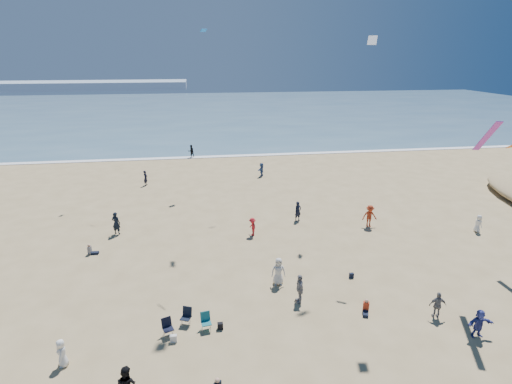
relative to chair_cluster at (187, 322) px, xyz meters
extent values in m
cube|color=#476B84|center=(1.96, 88.34, -0.47)|extent=(220.00, 100.00, 0.06)
cube|color=white|center=(1.96, 38.34, -0.46)|extent=(220.00, 1.20, 0.08)
cube|color=#7A8EA8|center=(-58.04, 163.34, 1.10)|extent=(110.00, 20.00, 3.20)
imported|color=silver|center=(5.77, 3.81, 0.42)|extent=(0.96, 0.67, 1.85)
imported|color=black|center=(-0.04, 38.54, 0.42)|extent=(1.11, 1.02, 1.84)
imported|color=#343D8F|center=(15.18, -2.69, 0.30)|extent=(1.49, 0.52, 1.59)
imported|color=black|center=(-5.04, 26.23, 0.36)|extent=(0.56, 0.71, 1.72)
imported|color=#B01920|center=(5.12, 11.31, 0.27)|extent=(0.77, 1.09, 1.54)
imported|color=#9A2E16|center=(15.34, 11.67, 0.47)|extent=(1.31, 0.83, 1.94)
imported|color=#304F85|center=(8.51, 27.86, 0.33)|extent=(1.12, 1.60, 1.66)
imported|color=white|center=(23.88, 9.28, 0.25)|extent=(0.53, 0.77, 1.50)
imported|color=white|center=(-5.81, -1.74, 0.22)|extent=(0.59, 0.78, 1.44)
imported|color=gray|center=(6.64, 1.71, 0.41)|extent=(0.47, 1.08, 1.83)
imported|color=black|center=(9.55, 13.78, 0.40)|extent=(0.77, 0.65, 1.80)
imported|color=slate|center=(13.95, -0.90, 0.30)|extent=(1.00, 0.58, 1.61)
imported|color=black|center=(-5.95, 13.19, 0.47)|extent=(0.83, 0.68, 1.95)
cube|color=silver|center=(-0.68, -0.82, -0.30)|extent=(0.35, 0.20, 0.40)
cube|color=black|center=(1.78, -0.16, -0.31)|extent=(0.30, 0.22, 0.38)
cube|color=black|center=(10.76, 3.84, -0.33)|extent=(0.28, 0.18, 0.34)
cube|color=blue|center=(2.16, 26.88, 15.97)|extent=(0.75, 0.67, 0.30)
cube|color=white|center=(12.72, 8.35, 14.50)|extent=(0.74, 0.70, 0.59)
cube|color=purple|center=(17.02, 1.64, 9.27)|extent=(0.35, 3.14, 2.21)
camera|label=1|loc=(1.09, -18.29, 13.65)|focal=28.00mm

